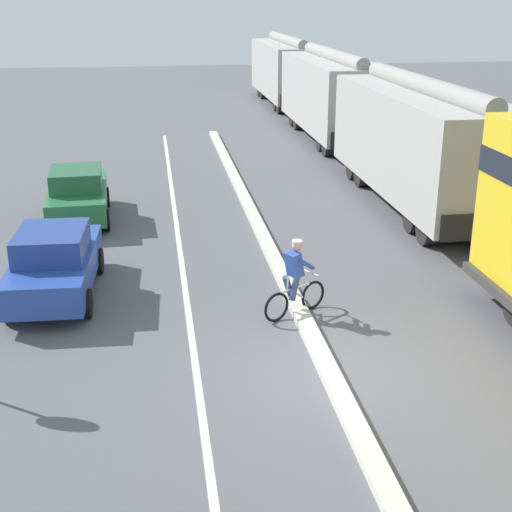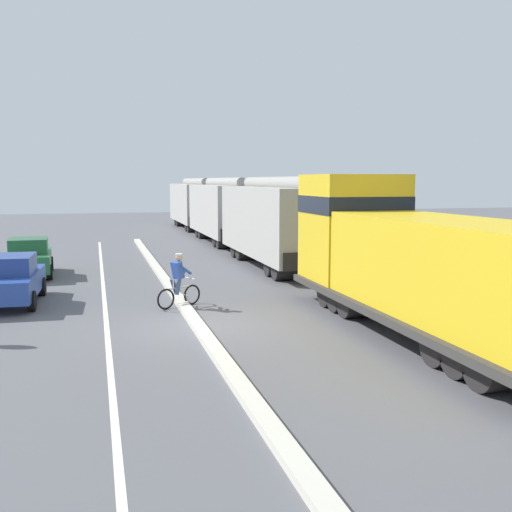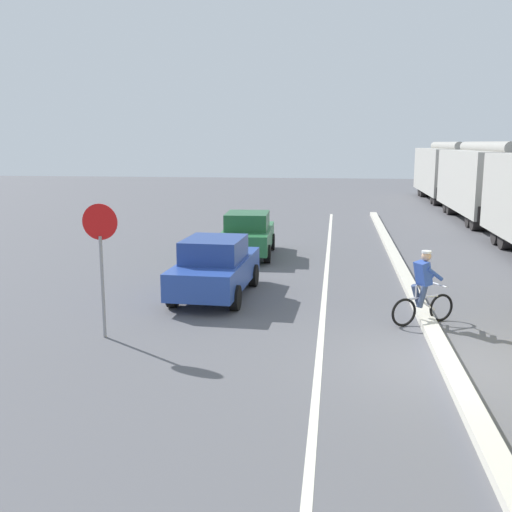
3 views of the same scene
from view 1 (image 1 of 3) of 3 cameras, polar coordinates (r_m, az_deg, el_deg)
name	(u,v)px [view 1 (image 1 of 3)]	position (r m, az deg, el deg)	size (l,w,h in m)	color
ground_plane	(328,373)	(13.38, 5.76, -9.33)	(120.00, 120.00, 0.00)	#56565B
median_curb	(273,257)	(18.69, 1.41, -0.11)	(0.36, 36.00, 0.16)	beige
lane_stripe	(182,265)	(18.48, -5.95, -0.70)	(0.14, 36.00, 0.01)	silver
hopper_car_lead	(420,143)	(23.69, 12.96, 8.79)	(2.90, 10.60, 4.18)	#A7A59D
hopper_car_middle	(332,95)	(34.61, 6.07, 12.68)	(2.90, 10.60, 4.18)	#AAA79F
hopper_car_trailing	(286,70)	(45.87, 2.45, 14.62)	(2.90, 10.60, 4.18)	#A8A69E
parked_car_blue	(55,262)	(16.90, -15.80, -0.49)	(1.96, 4.26, 1.62)	#28479E
parked_car_green	(78,194)	(22.55, -14.07, 4.83)	(1.99, 4.28, 1.62)	#286B3D
cyclist	(295,280)	(15.27, 3.13, -1.97)	(1.51, 0.91, 1.71)	black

